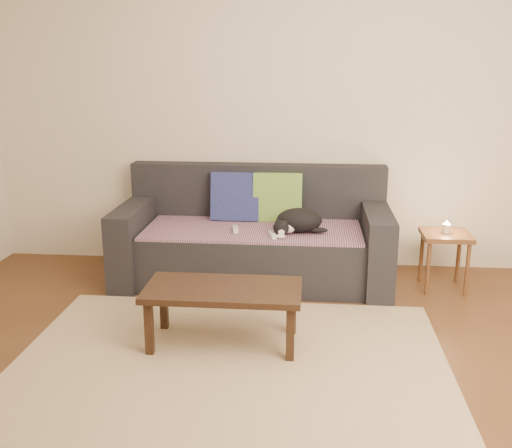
% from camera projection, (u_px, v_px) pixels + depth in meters
% --- Properties ---
extents(ground, '(4.50, 4.50, 0.00)m').
position_uv_depth(ground, '(227.00, 375.00, 3.32)').
color(ground, brown).
rests_on(ground, ground).
extents(back_wall, '(4.50, 0.04, 2.60)m').
position_uv_depth(back_wall, '(259.00, 110.00, 4.90)').
color(back_wall, beige).
rests_on(back_wall, ground).
extents(sofa, '(2.10, 0.94, 0.87)m').
position_uv_depth(sofa, '(254.00, 241.00, 4.75)').
color(sofa, '#232328').
rests_on(sofa, ground).
extents(throw_blanket, '(1.66, 0.74, 0.02)m').
position_uv_depth(throw_blanket, '(253.00, 229.00, 4.63)').
color(throw_blanket, '#3C2648').
rests_on(throw_blanket, sofa).
extents(cushion_navy, '(0.39, 0.17, 0.40)m').
position_uv_depth(cushion_navy, '(235.00, 196.00, 4.84)').
color(cushion_navy, '#181354').
rests_on(cushion_navy, throw_blanket).
extents(cushion_green, '(0.39, 0.14, 0.40)m').
position_uv_depth(cushion_green, '(278.00, 197.00, 4.81)').
color(cushion_green, '#0D5748').
rests_on(cushion_green, throw_blanket).
extents(cat, '(0.42, 0.36, 0.18)m').
position_uv_depth(cat, '(298.00, 221.00, 4.50)').
color(cat, black).
rests_on(cat, throw_blanket).
extents(wii_remote_a, '(0.06, 0.15, 0.03)m').
position_uv_depth(wii_remote_a, '(235.00, 229.00, 4.54)').
color(wii_remote_a, white).
rests_on(wii_remote_a, throw_blanket).
extents(wii_remote_b, '(0.07, 0.15, 0.03)m').
position_uv_depth(wii_remote_b, '(273.00, 235.00, 4.39)').
color(wii_remote_b, white).
rests_on(wii_remote_b, throw_blanket).
extents(side_table, '(0.35, 0.35, 0.44)m').
position_uv_depth(side_table, '(445.00, 243.00, 4.51)').
color(side_table, brown).
rests_on(side_table, ground).
extents(candle, '(0.06, 0.06, 0.09)m').
position_uv_depth(candle, '(447.00, 228.00, 4.48)').
color(candle, beige).
rests_on(candle, side_table).
extents(rug, '(2.50, 1.80, 0.01)m').
position_uv_depth(rug, '(230.00, 362.00, 3.46)').
color(rug, tan).
rests_on(rug, ground).
extents(coffee_table, '(0.94, 0.47, 0.38)m').
position_uv_depth(coffee_table, '(223.00, 295.00, 3.60)').
color(coffee_table, '#322113').
rests_on(coffee_table, rug).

